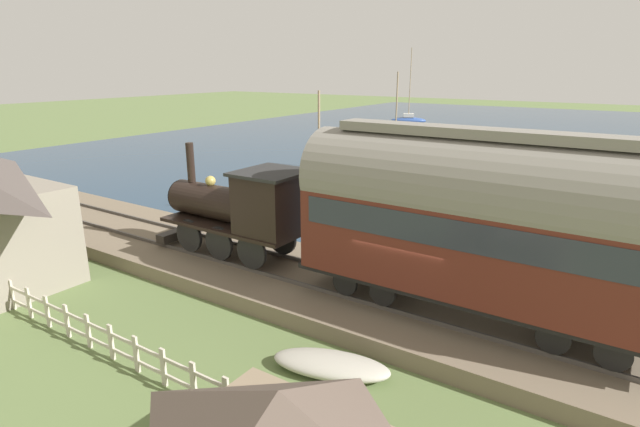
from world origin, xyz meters
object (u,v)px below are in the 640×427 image
object	(u,v)px
sailboat_red	(319,213)
rowboat_near_shore	(259,194)
steam_locomotive	(243,206)
beached_dinghy	(331,365)
rowboat_off_pier	(416,228)
sailboat_brown	(394,164)
sailboat_blue	(408,120)
passenger_coach	(478,218)

from	to	relation	value
sailboat_red	rowboat_near_shore	distance (m)	5.65
steam_locomotive	beached_dinghy	distance (m)	7.00
rowboat_near_shore	rowboat_off_pier	world-z (taller)	rowboat_near_shore
sailboat_brown	rowboat_near_shore	world-z (taller)	sailboat_brown
sailboat_blue	rowboat_off_pier	world-z (taller)	sailboat_blue
rowboat_near_shore	sailboat_red	bearing A→B (deg)	-143.71
sailboat_red	passenger_coach	bearing A→B (deg)	-115.53
sailboat_brown	beached_dinghy	bearing A→B (deg)	-146.16
sailboat_blue	sailboat_brown	bearing A→B (deg)	175.87
beached_dinghy	sailboat_red	bearing A→B (deg)	35.06
steam_locomotive	sailboat_brown	bearing A→B (deg)	9.45
rowboat_near_shore	sailboat_blue	bearing A→B (deg)	-20.66
sailboat_blue	beached_dinghy	distance (m)	53.96
steam_locomotive	sailboat_brown	distance (m)	18.58
sailboat_blue	sailboat_red	bearing A→B (deg)	172.31
steam_locomotive	rowboat_near_shore	xyz separation A→B (m)	(7.96, 6.19, -2.10)
sailboat_red	rowboat_off_pier	size ratio (longest dim) A/B	2.36
rowboat_near_shore	beached_dinghy	bearing A→B (deg)	-166.74
passenger_coach	rowboat_off_pier	size ratio (longest dim) A/B	3.80
passenger_coach	sailboat_red	bearing A→B (deg)	55.67
sailboat_red	beached_dinghy	world-z (taller)	sailboat_red
steam_locomotive	rowboat_off_pier	world-z (taller)	steam_locomotive
steam_locomotive	beached_dinghy	bearing A→B (deg)	-121.29
rowboat_off_pier	steam_locomotive	bearing A→B (deg)	158.58
rowboat_near_shore	beached_dinghy	world-z (taller)	rowboat_near_shore
rowboat_near_shore	beached_dinghy	xyz separation A→B (m)	(-11.42, -11.88, -0.05)
passenger_coach	sailboat_blue	bearing A→B (deg)	25.64
steam_locomotive	rowboat_off_pier	xyz separation A→B (m)	(7.36, -3.18, -2.19)
sailboat_red	beached_dinghy	distance (m)	11.50
sailboat_red	rowboat_near_shore	size ratio (longest dim) A/B	1.93
steam_locomotive	passenger_coach	size ratio (longest dim) A/B	0.61
passenger_coach	beached_dinghy	distance (m)	5.07
steam_locomotive	sailboat_blue	bearing A→B (deg)	17.35
sailboat_blue	beached_dinghy	size ratio (longest dim) A/B	3.03
rowboat_near_shore	rowboat_off_pier	xyz separation A→B (m)	(-0.60, -9.37, -0.09)
rowboat_off_pier	sailboat_brown	bearing A→B (deg)	31.68
sailboat_brown	rowboat_off_pier	distance (m)	12.55
sailboat_blue	rowboat_off_pier	bearing A→B (deg)	178.08
steam_locomotive	sailboat_brown	world-z (taller)	sailboat_brown
sailboat_blue	passenger_coach	bearing A→B (deg)	179.39
sailboat_blue	sailboat_red	size ratio (longest dim) A/B	1.54
steam_locomotive	sailboat_red	xyz separation A→B (m)	(5.95, 0.91, -1.86)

